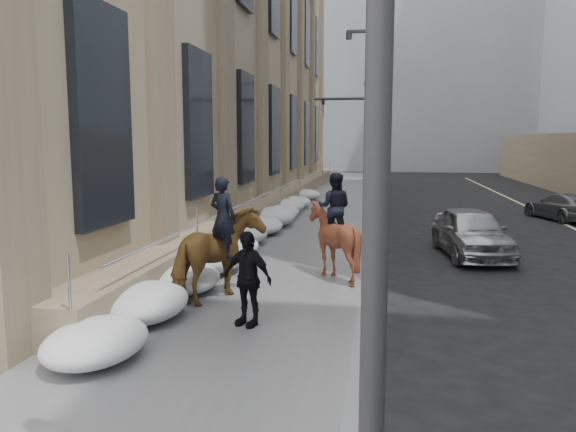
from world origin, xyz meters
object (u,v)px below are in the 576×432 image
Objects in this scene: car_silver at (471,232)px; car_grey at (562,207)px; mounted_horse_right at (334,235)px; mounted_horse_left at (218,252)px; pedestrian at (247,278)px.

car_silver reaches higher than car_grey.
mounted_horse_right is at bearing -141.79° from car_silver.
mounted_horse_right reaches higher than car_silver.
mounted_horse_left reaches higher than car_silver.
mounted_horse_left is 1.49× the size of pedestrian.
mounted_horse_right reaches higher than pedestrian.
mounted_horse_right is (2.23, 2.40, 0.03)m from mounted_horse_left.
car_silver is at bearing 42.24° from car_grey.
mounted_horse_right is at bearing 37.15° from car_grey.
mounted_horse_left is 3.28m from mounted_horse_right.
car_grey is (5.17, 8.88, -0.15)m from car_silver.
mounted_horse_right is 4.08m from pedestrian.
pedestrian is at bearing 145.41° from mounted_horse_left.
car_grey is (11.25, 15.14, -0.56)m from mounted_horse_left.
mounted_horse_left is 0.60× the size of car_silver.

